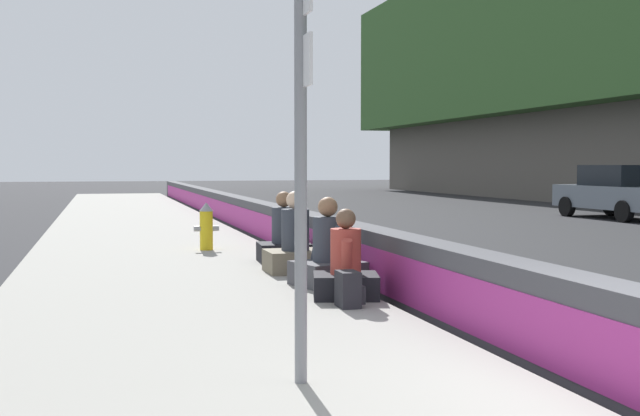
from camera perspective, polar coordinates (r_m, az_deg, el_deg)
The scene contains 8 objects.
route_sign_post at distance 5.59m, azimuth -1.37°, elevation 8.51°, with size 0.44×0.09×3.60m.
fire_hydrant at distance 14.57m, azimuth -8.30°, elevation -1.29°, with size 0.26×0.46×0.88m.
seated_person_foreground at distance 9.25m, azimuth 1.89°, elevation -4.55°, with size 0.81×0.90×1.06m.
seated_person_middle at distance 10.23m, azimuth 0.57°, elevation -3.63°, with size 0.91×0.99×1.16m.
seated_person_rear at distance 11.46m, azimuth -1.81°, elevation -2.84°, with size 0.76×0.86×1.19m.
seated_person_far at distance 12.66m, azimuth -2.66°, elevation -2.34°, with size 0.75×0.86×1.14m.
backpack at distance 8.67m, azimuth 2.13°, elevation -5.98°, with size 0.32×0.28×0.40m.
parked_car_fourth at distance 26.49m, azimuth 20.94°, elevation 1.12°, with size 4.53×2.01×1.71m.
Camera 1 is at (-4.14, 3.57, 1.71)m, focal length 43.83 mm.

